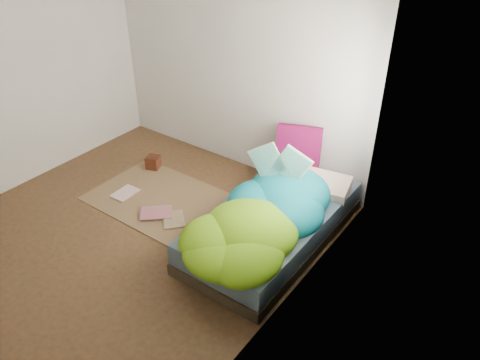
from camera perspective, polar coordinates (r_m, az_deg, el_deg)
name	(u,v)px	position (r m, az deg, el deg)	size (l,w,h in m)	color
ground	(136,230)	(4.98, -12.62, -5.95)	(3.50, 3.50, 0.00)	#46291A
room_walls	(114,80)	(4.19, -15.11, 11.74)	(3.54, 3.54, 2.62)	beige
bed	(273,225)	(4.67, 4.05, -5.48)	(1.00, 2.00, 0.34)	#372E1E
duvet	(262,208)	(4.31, 2.65, -3.38)	(0.96, 1.84, 0.34)	#087C80
rug	(162,200)	(5.36, -9.48, -2.39)	(1.60, 1.10, 0.01)	brown
pillow_floral	(322,185)	(4.90, 10.01, -0.58)	(0.55, 0.34, 0.12)	#EDE5CD
pillow_magenta	(298,148)	(5.17, 7.14, 3.94)	(0.49, 0.15, 0.49)	#460428
open_book	(280,154)	(4.51, 4.88, 3.15)	(0.51, 0.11, 0.31)	#287B36
wooden_box	(153,162)	(5.93, -10.54, 2.15)	(0.16, 0.16, 0.16)	#3E120E
floor_book_a	(119,190)	(5.59, -14.58, -1.24)	(0.22, 0.29, 0.02)	silver
floor_book_b	(157,206)	(5.23, -10.10, -3.17)	(0.25, 0.34, 0.03)	#B3676A
floor_book_c	(163,221)	(5.01, -9.34, -4.95)	(0.22, 0.30, 0.02)	#9D8B67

